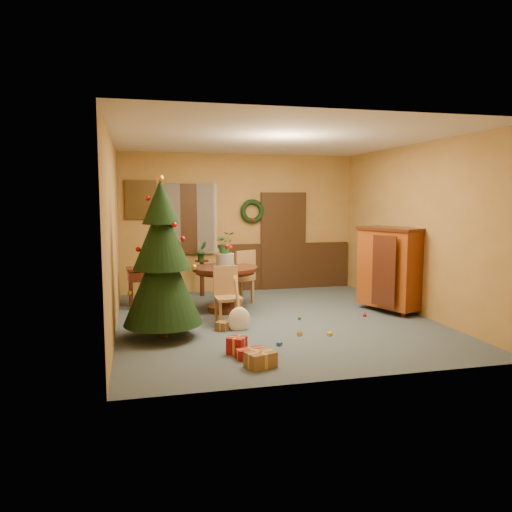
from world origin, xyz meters
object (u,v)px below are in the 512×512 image
object	(u,v)px
dining_table	(225,280)
sideboard	(391,267)
chair_near	(227,293)
christmas_tree	(162,262)
writing_desk	(150,277)

from	to	relation	value
dining_table	sideboard	xyz separation A→B (m)	(2.82, -0.67, 0.24)
chair_near	sideboard	xyz separation A→B (m)	(2.95, 0.20, 0.30)
christmas_tree	sideboard	xyz separation A→B (m)	(3.98, 0.75, -0.30)
chair_near	dining_table	bearing A→B (deg)	81.72
chair_near	sideboard	size ratio (longest dim) A/B	0.62
chair_near	christmas_tree	world-z (taller)	christmas_tree
christmas_tree	writing_desk	xyz separation A→B (m)	(-0.11, 2.09, -0.54)
christmas_tree	sideboard	world-z (taller)	christmas_tree
dining_table	writing_desk	xyz separation A→B (m)	(-1.26, 0.67, 0.00)
christmas_tree	sideboard	bearing A→B (deg)	10.64
dining_table	writing_desk	size ratio (longest dim) A/B	1.33
christmas_tree	writing_desk	bearing A→B (deg)	92.97
chair_near	christmas_tree	distance (m)	1.31
dining_table	christmas_tree	size ratio (longest dim) A/B	0.50
chair_near	sideboard	world-z (taller)	sideboard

